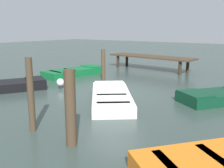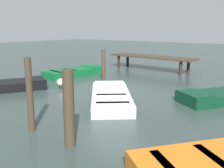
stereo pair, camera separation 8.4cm
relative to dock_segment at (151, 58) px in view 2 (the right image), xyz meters
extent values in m
plane|color=#33423D|center=(1.55, -6.76, -0.84)|extent=(80.00, 80.00, 0.00)
cube|color=#423323|center=(0.00, 0.00, 0.06)|extent=(6.35, 2.11, 0.10)
cylinder|color=#2E2318|center=(2.53, 0.31, -0.42)|extent=(0.20, 0.20, 0.85)
cylinder|color=#2E2318|center=(2.43, -0.77, -0.42)|extent=(0.20, 0.20, 0.85)
cylinder|color=#2E2318|center=(-2.43, 0.77, -0.42)|extent=(0.20, 0.20, 0.85)
cylinder|color=#2E2318|center=(-2.53, -0.31, -0.42)|extent=(0.20, 0.20, 0.85)
cube|color=black|center=(-2.67, -9.55, -0.64)|extent=(3.07, 3.95, 0.40)
cube|color=gray|center=(-2.67, -9.55, -0.50)|extent=(2.52, 3.31, 0.04)
cube|color=black|center=(-1.97, -8.28, -0.41)|extent=(1.53, 1.35, 0.06)
cube|color=#0C3823|center=(5.32, -6.57, -0.41)|extent=(1.55, 1.46, 0.06)
cube|color=orange|center=(7.40, -11.00, -0.64)|extent=(3.35, 3.74, 0.40)
cube|color=black|center=(7.40, -11.00, -0.50)|extent=(2.77, 3.12, 0.04)
cube|color=black|center=(7.22, -11.21, -0.46)|extent=(0.94, 0.80, 0.04)
cube|color=black|center=(6.59, -12.01, -0.46)|extent=(0.94, 0.80, 0.04)
cube|color=silver|center=(2.56, -8.23, -0.64)|extent=(3.61, 4.00, 0.40)
cube|color=#334772|center=(2.56, -8.23, -0.50)|extent=(2.99, 3.33, 0.04)
cube|color=silver|center=(1.59, -7.02, -0.41)|extent=(1.56, 1.50, 0.06)
cube|color=navy|center=(2.74, -8.46, -0.46)|extent=(1.01, 0.86, 0.04)
cube|color=navy|center=(3.43, -9.31, -0.46)|extent=(1.01, 0.86, 0.04)
cube|color=#0F602D|center=(-2.78, -4.76, -0.64)|extent=(1.96, 3.97, 0.40)
cube|color=orange|center=(-2.78, -4.76, -0.50)|extent=(1.57, 3.36, 0.04)
cube|color=#0F602D|center=(-2.56, -3.29, -0.41)|extent=(1.40, 1.01, 0.06)
cube|color=#B06E1E|center=(-2.82, -5.04, -0.46)|extent=(1.14, 0.36, 0.04)
cube|color=#B06E1E|center=(-2.96, -6.07, -0.46)|extent=(1.14, 0.36, 0.04)
cylinder|color=#423323|center=(2.43, -11.87, 0.21)|extent=(0.18, 0.18, 2.10)
cylinder|color=#423323|center=(-0.12, -5.24, 0.04)|extent=(0.21, 0.21, 1.75)
cylinder|color=#423323|center=(4.00, -11.93, 0.12)|extent=(0.27, 0.27, 1.92)
cylinder|color=#262626|center=(-0.84, -7.70, -0.78)|extent=(0.16, 0.16, 0.12)
sphere|color=white|center=(-0.84, -7.70, -0.54)|extent=(0.36, 0.36, 0.36)
camera|label=1|loc=(8.37, -16.29, 2.04)|focal=42.09mm
camera|label=2|loc=(8.44, -16.24, 2.04)|focal=42.09mm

